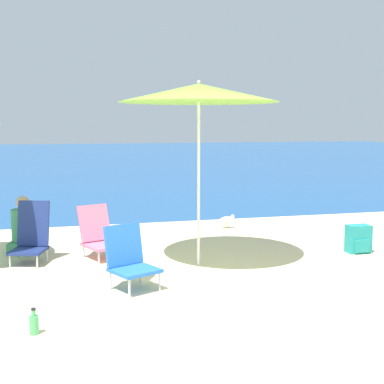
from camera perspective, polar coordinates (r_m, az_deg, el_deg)
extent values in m
plane|color=beige|center=(4.67, 3.11, -14.67)|extent=(60.00, 60.00, 0.00)
cube|color=#1E5699|center=(29.34, -12.12, 3.68)|extent=(60.00, 40.00, 0.01)
cylinder|color=white|center=(6.53, 0.71, 0.73)|extent=(0.04, 0.04, 2.00)
cone|color=#8ECC3D|center=(6.50, 0.73, 10.52)|extent=(1.94, 1.94, 0.22)
sphere|color=white|center=(6.51, 0.73, 11.67)|extent=(0.04, 0.04, 0.04)
cylinder|color=silver|center=(5.50, -6.69, -10.20)|extent=(0.02, 0.02, 0.20)
cylinder|color=silver|center=(5.70, -3.49, -9.52)|extent=(0.02, 0.02, 0.20)
cylinder|color=silver|center=(5.79, -8.67, -9.32)|extent=(0.02, 0.02, 0.20)
cylinder|color=silver|center=(5.99, -5.56, -8.73)|extent=(0.02, 0.02, 0.20)
cube|color=blue|center=(5.71, -6.12, -8.31)|extent=(0.58, 0.57, 0.04)
cube|color=blue|center=(5.83, -7.31, -5.58)|extent=(0.45, 0.28, 0.44)
cylinder|color=silver|center=(6.96, -18.86, -7.02)|extent=(0.02, 0.02, 0.15)
cylinder|color=silver|center=(6.84, -16.19, -7.16)|extent=(0.02, 0.02, 0.15)
cylinder|color=silver|center=(7.28, -17.80, -6.34)|extent=(0.02, 0.02, 0.15)
cylinder|color=silver|center=(7.17, -15.24, -6.46)|extent=(0.02, 0.02, 0.15)
cube|color=navy|center=(7.04, -17.05, -6.00)|extent=(0.51, 0.53, 0.04)
cube|color=navy|center=(7.17, -16.56, -3.21)|extent=(0.43, 0.26, 0.58)
cylinder|color=silver|center=(6.84, -9.92, -6.95)|extent=(0.02, 0.02, 0.16)
cylinder|color=silver|center=(7.00, -7.27, -6.56)|extent=(0.02, 0.02, 0.16)
cylinder|color=silver|center=(7.22, -11.48, -6.23)|extent=(0.02, 0.02, 0.16)
cylinder|color=silver|center=(7.37, -8.93, -5.89)|extent=(0.02, 0.02, 0.16)
cube|color=pink|center=(7.08, -9.42, -5.64)|extent=(0.58, 0.63, 0.04)
cube|color=pink|center=(7.26, -10.39, -3.24)|extent=(0.46, 0.33, 0.48)
cube|color=#3F8C66|center=(7.68, -17.43, -5.60)|extent=(0.45, 0.50, 0.16)
cylinder|color=#3F8C66|center=(7.62, -17.52, -3.40)|extent=(0.32, 0.32, 0.44)
sphere|color=tan|center=(7.57, -17.61, -1.09)|extent=(0.18, 0.18, 0.18)
cube|color=teal|center=(7.66, 17.32, -4.79)|extent=(0.31, 0.20, 0.38)
cube|color=teal|center=(7.58, 17.75, -5.52)|extent=(0.22, 0.03, 0.17)
cylinder|color=#4CB266|center=(4.78, -16.50, -13.45)|extent=(0.08, 0.08, 0.16)
cylinder|color=#4CB266|center=(4.74, -16.55, -12.27)|extent=(0.04, 0.04, 0.05)
cylinder|color=black|center=(4.73, -16.56, -11.88)|extent=(0.04, 0.04, 0.02)
cylinder|color=gold|center=(9.04, 3.56, -3.66)|extent=(0.01, 0.01, 0.07)
cylinder|color=gold|center=(9.05, 3.86, -3.65)|extent=(0.01, 0.01, 0.07)
ellipsoid|color=white|center=(9.03, 3.72, -3.03)|extent=(0.26, 0.11, 0.13)
sphere|color=white|center=(9.05, 4.35, -2.64)|extent=(0.07, 0.07, 0.07)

